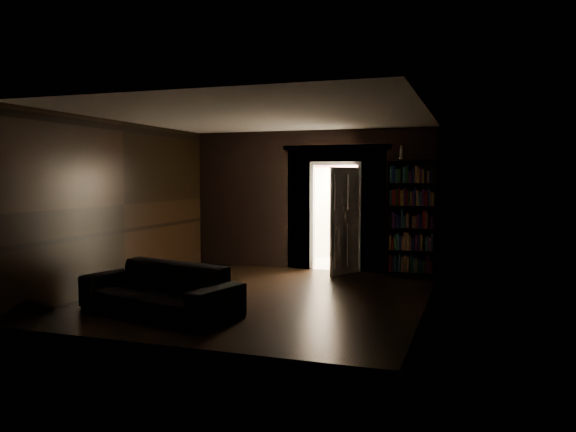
% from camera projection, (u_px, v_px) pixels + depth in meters
% --- Properties ---
extents(ground, '(5.50, 5.50, 0.00)m').
position_uv_depth(ground, '(262.00, 296.00, 8.80)').
color(ground, black).
rests_on(ground, ground).
extents(room_walls, '(5.02, 5.61, 2.84)m').
position_uv_depth(room_walls, '(284.00, 188.00, 9.69)').
color(room_walls, black).
rests_on(room_walls, ground).
extents(kitchen_alcove, '(2.20, 1.80, 2.60)m').
position_uv_depth(kitchen_alcove, '(348.00, 207.00, 12.21)').
color(kitchen_alcove, '#BCB5A4').
rests_on(kitchen_alcove, ground).
extents(sofa, '(2.50, 1.58, 0.89)m').
position_uv_depth(sofa, '(159.00, 281.00, 7.65)').
color(sofa, black).
rests_on(sofa, ground).
extents(bookshelf, '(0.93, 0.42, 2.20)m').
position_uv_depth(bookshelf, '(411.00, 218.00, 10.53)').
color(bookshelf, black).
rests_on(bookshelf, ground).
extents(refrigerator, '(0.85, 0.80, 1.65)m').
position_uv_depth(refrigerator, '(377.00, 225.00, 12.27)').
color(refrigerator, white).
rests_on(refrigerator, ground).
extents(door, '(0.41, 0.79, 2.05)m').
position_uv_depth(door, '(345.00, 221.00, 10.69)').
color(door, white).
rests_on(door, ground).
extents(figurine, '(0.11, 0.11, 0.27)m').
position_uv_depth(figurine, '(401.00, 152.00, 10.58)').
color(figurine, silver).
rests_on(figurine, bookshelf).
extents(bottles, '(0.68, 0.34, 0.28)m').
position_uv_depth(bottles, '(376.00, 180.00, 12.21)').
color(bottles, black).
rests_on(bottles, refrigerator).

